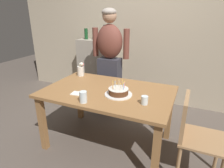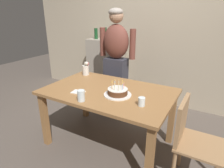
{
  "view_description": "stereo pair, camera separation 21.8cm",
  "coord_description": "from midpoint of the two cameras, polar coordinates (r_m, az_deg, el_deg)",
  "views": [
    {
      "loc": [
        0.88,
        -1.9,
        1.61
      ],
      "look_at": [
        0.06,
        -0.03,
        0.84
      ],
      "focal_mm": 30.91,
      "sensor_mm": 36.0,
      "label": 1
    },
    {
      "loc": [
        1.08,
        -1.8,
        1.61
      ],
      "look_at": [
        0.06,
        -0.03,
        0.84
      ],
      "focal_mm": 30.91,
      "sensor_mm": 36.0,
      "label": 2
    }
  ],
  "objects": [
    {
      "name": "back_wall",
      "position": [
        3.55,
        7.82,
        15.5
      ],
      "size": [
        5.2,
        0.1,
        2.6
      ],
      "primitive_type": "cube",
      "color": "tan",
      "rests_on": "ground_plane"
    },
    {
      "name": "flower_vase",
      "position": [
        2.81,
        -11.42,
        4.25
      ],
      "size": [
        0.1,
        0.1,
        0.2
      ],
      "color": "silver",
      "rests_on": "dining_table"
    },
    {
      "name": "dining_chair",
      "position": [
        2.04,
        20.01,
        -13.29
      ],
      "size": [
        0.42,
        0.42,
        0.87
      ],
      "rotation": [
        0.0,
        0.0,
        1.57
      ],
      "color": "#A37A51",
      "rests_on": "ground_plane"
    },
    {
      "name": "birthday_cake",
      "position": [
        2.13,
        -1.02,
        -2.41
      ],
      "size": [
        0.31,
        0.31,
        0.16
      ],
      "color": "white",
      "rests_on": "dining_table"
    },
    {
      "name": "dining_table",
      "position": [
        2.31,
        -3.89,
        -4.17
      ],
      "size": [
        1.5,
        0.96,
        0.74
      ],
      "color": "olive",
      "rests_on": "ground_plane"
    },
    {
      "name": "ground_plane",
      "position": [
        2.64,
        -3.54,
        -16.91
      ],
      "size": [
        10.0,
        10.0,
        0.0
      ],
      "primitive_type": "plane",
      "color": "#564C44"
    },
    {
      "name": "person_man_bearded",
      "position": [
        3.06,
        -2.73,
        6.72
      ],
      "size": [
        0.61,
        0.27,
        1.66
      ],
      "rotation": [
        0.0,
        0.0,
        3.14
      ],
      "color": "#33333D",
      "rests_on": "ground_plane"
    },
    {
      "name": "napkin_stack",
      "position": [
        2.23,
        -12.86,
        -2.81
      ],
      "size": [
        0.16,
        0.13,
        0.01
      ],
      "primitive_type": "cube",
      "rotation": [
        0.0,
        0.0,
        0.13
      ],
      "color": "white",
      "rests_on": "dining_table"
    },
    {
      "name": "water_glass_far",
      "position": [
        1.93,
        6.43,
        -4.85
      ],
      "size": [
        0.07,
        0.07,
        0.09
      ],
      "primitive_type": "cylinder",
      "color": "silver",
      "rests_on": "dining_table"
    },
    {
      "name": "shelf_cabinet",
      "position": [
        3.83,
        -6.27,
        4.7
      ],
      "size": [
        0.7,
        0.3,
        1.38
      ],
      "color": "#9E9384",
      "rests_on": "ground_plane"
    },
    {
      "name": "water_glass_near",
      "position": [
        1.99,
        -11.64,
        -3.84
      ],
      "size": [
        0.08,
        0.08,
        0.12
      ],
      "primitive_type": "cylinder",
      "color": "silver",
      "rests_on": "dining_table"
    }
  ]
}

